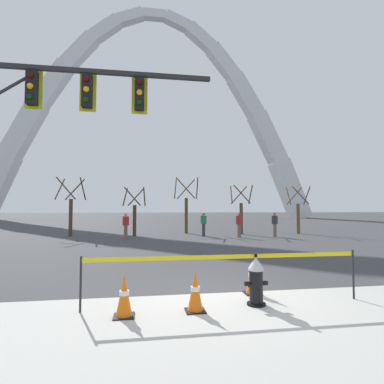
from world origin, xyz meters
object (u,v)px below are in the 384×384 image
traffic_cone_mid_sidewalk (252,278)px  traffic_cone_curb_edge (195,292)px  monument_arch (153,123)px  pedestrian_walking_left (275,224)px  traffic_signal_gantry (14,111)px  traffic_cone_by_hydrant (124,296)px  fire_hydrant (256,281)px  pedestrian_near_trees (126,226)px  pedestrian_walking_right (239,225)px  pedestrian_standing_center (204,224)px

traffic_cone_mid_sidewalk → traffic_cone_curb_edge: 1.71m
traffic_cone_curb_edge → monument_arch: monument_arch is taller
monument_arch → pedestrian_walking_left: bearing=-79.5°
traffic_cone_curb_edge → pedestrian_walking_left: size_ratio=0.46×
traffic_signal_gantry → traffic_cone_by_hydrant: bearing=-44.5°
fire_hydrant → pedestrian_walking_left: (6.31, 13.25, 0.35)m
pedestrian_near_trees → traffic_cone_curb_edge: bearing=-81.6°
traffic_cone_by_hydrant → pedestrian_walking_left: bearing=56.9°
fire_hydrant → pedestrian_walking_left: pedestrian_walking_left is taller
traffic_cone_mid_sidewalk → monument_arch: bearing=90.8°
pedestrian_walking_left → fire_hydrant: bearing=-115.5°
pedestrian_walking_left → pedestrian_walking_right: same height
fire_hydrant → traffic_cone_mid_sidewalk: (0.20, 0.75, -0.11)m
traffic_cone_curb_edge → traffic_signal_gantry: size_ratio=0.09×
fire_hydrant → monument_arch: monument_arch is taller
fire_hydrant → traffic_cone_curb_edge: fire_hydrant is taller
pedestrian_standing_center → traffic_cone_mid_sidewalk: bearing=-96.7°
fire_hydrant → pedestrian_standing_center: bearing=82.9°
traffic_cone_mid_sidewalk → pedestrian_near_trees: 12.99m
fire_hydrant → pedestrian_standing_center: (1.80, 14.39, 0.35)m
traffic_signal_gantry → pedestrian_near_trees: traffic_signal_gantry is taller
traffic_cone_by_hydrant → traffic_cone_curb_edge: (1.26, 0.08, 0.00)m
pedestrian_walking_right → pedestrian_near_trees: (-7.13, -0.05, 0.00)m
pedestrian_near_trees → pedestrian_standing_center: bearing=12.5°
traffic_cone_by_hydrant → traffic_cone_curb_edge: size_ratio=1.00×
pedestrian_near_trees → traffic_cone_by_hydrant: bearing=-86.9°
fire_hydrant → pedestrian_near_trees: (-3.21, 13.27, 0.35)m
fire_hydrant → traffic_cone_by_hydrant: fire_hydrant is taller
traffic_cone_curb_edge → pedestrian_near_trees: 13.61m
pedestrian_walking_left → pedestrian_standing_center: 4.65m
traffic_cone_curb_edge → pedestrian_near_trees: (-1.99, 13.45, 0.46)m
monument_arch → pedestrian_standing_center: monument_arch is taller
pedestrian_walking_left → pedestrian_walking_right: 2.40m
monument_arch → pedestrian_walking_right: bearing=-83.1°
traffic_signal_gantry → pedestrian_standing_center: 14.23m
traffic_cone_mid_sidewalk → pedestrian_near_trees: pedestrian_near_trees is taller
pedestrian_standing_center → pedestrian_walking_right: bearing=-26.8°
pedestrian_standing_center → pedestrian_near_trees: size_ratio=1.00×
traffic_cone_by_hydrant → traffic_cone_mid_sidewalk: bearing=20.6°
fire_hydrant → pedestrian_walking_right: size_ratio=0.62×
pedestrian_standing_center → pedestrian_near_trees: same height
monument_arch → pedestrian_near_trees: monument_arch is taller
pedestrian_walking_left → pedestrian_standing_center: bearing=165.8°
traffic_cone_by_hydrant → pedestrian_walking_left: 16.13m
traffic_cone_curb_edge → monument_arch: 52.66m
pedestrian_standing_center → pedestrian_walking_left: bearing=-14.2°
fire_hydrant → pedestrian_walking_left: size_ratio=0.62×
traffic_cone_by_hydrant → pedestrian_standing_center: bearing=73.7°
traffic_cone_curb_edge → pedestrian_standing_center: (3.03, 14.57, 0.46)m
traffic_cone_curb_edge → pedestrian_walking_right: pedestrian_walking_right is taller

